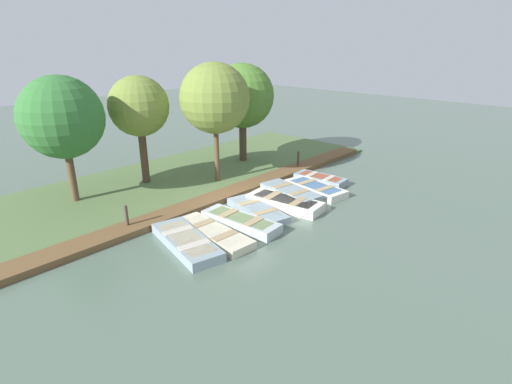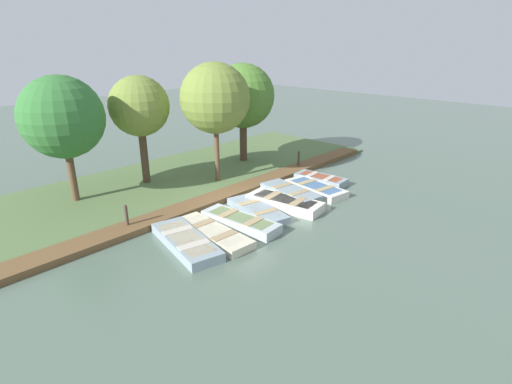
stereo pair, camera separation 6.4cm
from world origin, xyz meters
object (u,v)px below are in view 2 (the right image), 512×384
at_px(park_tree_left, 139,107).
at_px(rowboat_3, 257,210).
at_px(park_tree_center, 215,99).
at_px(park_tree_right, 243,96).
at_px(rowboat_7, 321,179).
at_px(rowboat_0, 186,242).
at_px(mooring_post_far, 298,160).
at_px(rowboat_2, 240,222).
at_px(rowboat_6, 315,188).
at_px(mooring_post_near, 127,218).
at_px(rowboat_1, 213,233).
at_px(rowboat_5, 291,193).
at_px(park_tree_far_left, 62,118).
at_px(rowboat_4, 285,203).

bearing_deg(park_tree_left, rowboat_3, 10.02).
height_order(park_tree_center, park_tree_right, park_tree_center).
height_order(rowboat_7, park_tree_left, park_tree_left).
relative_size(rowboat_3, park_tree_center, 0.56).
bearing_deg(rowboat_0, park_tree_center, 141.37).
bearing_deg(rowboat_0, mooring_post_far, 117.33).
relative_size(rowboat_0, rowboat_2, 1.08).
relative_size(rowboat_0, park_tree_center, 0.62).
relative_size(rowboat_6, park_tree_center, 0.54).
distance_m(rowboat_0, mooring_post_near, 2.78).
height_order(rowboat_1, rowboat_5, rowboat_5).
relative_size(rowboat_3, mooring_post_near, 3.08).
xyz_separation_m(rowboat_0, park_tree_right, (-5.97, 8.84, 3.71)).
height_order(rowboat_1, park_tree_right, park_tree_right).
xyz_separation_m(rowboat_2, park_tree_left, (-7.00, 0.19, 3.71)).
bearing_deg(rowboat_2, park_tree_far_left, -160.09).
height_order(rowboat_3, rowboat_6, rowboat_6).
xyz_separation_m(rowboat_1, mooring_post_far, (-2.79, 8.79, 0.38)).
height_order(rowboat_4, mooring_post_near, mooring_post_near).
relative_size(mooring_post_near, park_tree_far_left, 0.19).
height_order(rowboat_1, rowboat_4, rowboat_4).
xyz_separation_m(rowboat_7, park_tree_left, (-6.34, -6.26, 3.72)).
relative_size(mooring_post_far, park_tree_left, 0.20).
height_order(rowboat_0, park_tree_far_left, park_tree_far_left).
xyz_separation_m(rowboat_4, rowboat_6, (-0.12, 2.48, -0.03)).
bearing_deg(rowboat_1, rowboat_6, 93.05).
bearing_deg(park_tree_center, park_tree_right, 115.40).
relative_size(rowboat_0, park_tree_left, 0.69).
bearing_deg(mooring_post_far, rowboat_3, -67.45).
distance_m(mooring_post_near, park_tree_right, 10.71).
relative_size(rowboat_2, mooring_post_far, 3.15).
xyz_separation_m(rowboat_2, rowboat_5, (-0.52, 3.80, 0.01)).
xyz_separation_m(rowboat_5, park_tree_right, (-5.70, 2.57, 3.68)).
bearing_deg(rowboat_1, rowboat_3, 98.65).
bearing_deg(rowboat_3, rowboat_5, 106.47).
relative_size(rowboat_1, park_tree_far_left, 0.65).
xyz_separation_m(rowboat_4, mooring_post_near, (-2.91, -5.95, 0.33)).
bearing_deg(rowboat_0, park_tree_left, 170.92).
bearing_deg(park_tree_left, rowboat_4, 19.73).
relative_size(rowboat_1, rowboat_5, 1.13).
distance_m(rowboat_5, rowboat_6, 1.45).
bearing_deg(rowboat_3, mooring_post_near, -105.76).
height_order(rowboat_0, rowboat_1, rowboat_0).
xyz_separation_m(rowboat_1, rowboat_3, (-0.27, 2.72, -0.00)).
relative_size(rowboat_0, mooring_post_far, 3.41).
distance_m(park_tree_far_left, park_tree_center, 6.74).
height_order(rowboat_5, park_tree_right, park_tree_right).
bearing_deg(rowboat_1, mooring_post_far, 110.67).
bearing_deg(rowboat_3, rowboat_7, 106.36).
bearing_deg(mooring_post_far, park_tree_left, -119.59).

